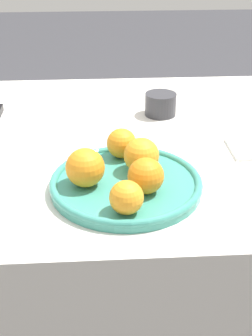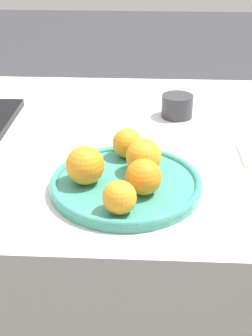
{
  "view_description": "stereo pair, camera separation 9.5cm",
  "coord_description": "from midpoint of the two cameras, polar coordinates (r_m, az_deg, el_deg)",
  "views": [
    {
      "loc": [
        0.09,
        -1.09,
        1.27
      ],
      "look_at": [
        0.14,
        -0.26,
        0.82
      ],
      "focal_mm": 50.0,
      "sensor_mm": 36.0,
      "label": 1
    },
    {
      "loc": [
        0.18,
        -1.09,
        1.27
      ],
      "look_at": [
        0.14,
        -0.26,
        0.82
      ],
      "focal_mm": 50.0,
      "sensor_mm": 36.0,
      "label": 2
    }
  ],
  "objects": [
    {
      "name": "orange_2",
      "position": [
        0.94,
        -2.15,
        0.24
      ],
      "size": [
        0.08,
        0.08,
        0.08
      ],
      "color": "orange",
      "rests_on": "fruit_platter"
    },
    {
      "name": "fruit_platter",
      "position": [
        0.97,
        2.81,
        -1.97
      ],
      "size": [
        0.32,
        0.32,
        0.03
      ],
      "color": "teal",
      "rests_on": "table"
    },
    {
      "name": "orange_0",
      "position": [
        0.91,
        5.11,
        -1.18
      ],
      "size": [
        0.07,
        0.07,
        0.07
      ],
      "color": "orange",
      "rests_on": "fruit_platter"
    },
    {
      "name": "orange_4",
      "position": [
        0.85,
        2.39,
        -3.69
      ],
      "size": [
        0.06,
        0.06,
        0.06
      ],
      "color": "orange",
      "rests_on": "fruit_platter"
    },
    {
      "name": "cup_2",
      "position": [
        1.33,
        8.32,
        7.44
      ],
      "size": [
        0.09,
        0.09,
        0.06
      ],
      "color": "#333338",
      "rests_on": "table"
    },
    {
      "name": "orange_1",
      "position": [
        0.99,
        4.94,
        1.36
      ],
      "size": [
        0.08,
        0.08,
        0.08
      ],
      "color": "orange",
      "rests_on": "fruit_platter"
    },
    {
      "name": "orange_3",
      "position": [
        1.05,
        2.75,
        2.98
      ],
      "size": [
        0.07,
        0.07,
        0.07
      ],
      "color": "orange",
      "rests_on": "fruit_platter"
    },
    {
      "name": "table",
      "position": [
        1.41,
        -3.36,
        -10.35
      ],
      "size": [
        1.43,
        0.96,
        0.77
      ],
      "color": "silver",
      "rests_on": "ground_plane"
    }
  ]
}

